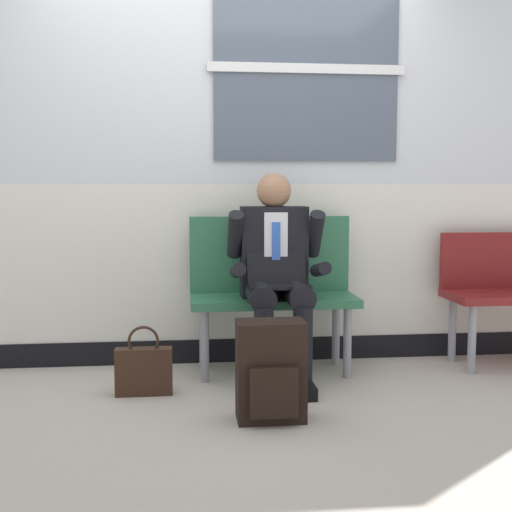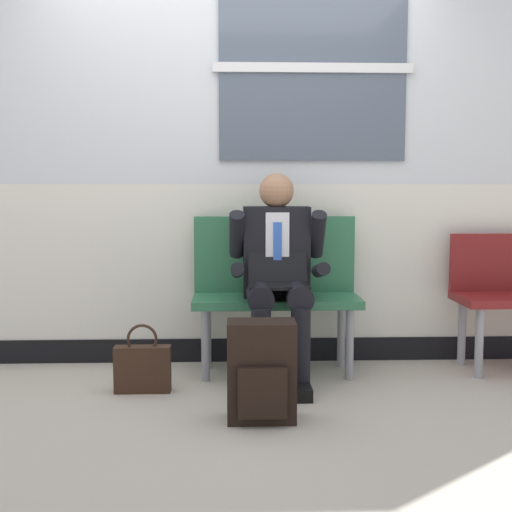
% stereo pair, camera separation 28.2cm
% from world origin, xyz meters
% --- Properties ---
extents(ground_plane, '(18.00, 18.00, 0.00)m').
position_xyz_m(ground_plane, '(0.00, 0.00, 0.00)').
color(ground_plane, '#B2A899').
extents(station_wall, '(6.33, 0.16, 3.20)m').
position_xyz_m(station_wall, '(0.01, 0.56, 1.59)').
color(station_wall, silver).
rests_on(station_wall, ground).
extents(bench_with_person, '(1.02, 0.42, 0.96)m').
position_xyz_m(bench_with_person, '(0.26, 0.29, 0.55)').
color(bench_with_person, '#2D6B47').
rests_on(bench_with_person, ground).
extents(person_seated, '(0.57, 0.70, 1.23)m').
position_xyz_m(person_seated, '(0.26, 0.09, 0.65)').
color(person_seated, black).
rests_on(person_seated, ground).
extents(backpack, '(0.34, 0.24, 0.49)m').
position_xyz_m(backpack, '(0.13, -0.62, 0.24)').
color(backpack, black).
rests_on(backpack, ground).
extents(handbag, '(0.31, 0.09, 0.39)m').
position_xyz_m(handbag, '(-0.51, -0.14, 0.14)').
color(handbag, '#331E14').
rests_on(handbag, ground).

